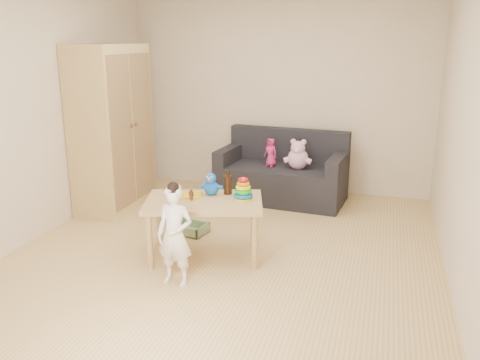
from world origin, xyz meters
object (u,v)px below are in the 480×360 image
(wardrobe, at_px, (112,128))
(toddler, at_px, (175,237))
(sofa, at_px, (281,183))
(play_table, at_px, (204,228))

(wardrobe, height_order, toddler, wardrobe)
(sofa, relative_size, play_table, 1.47)
(play_table, bearing_deg, toddler, -94.21)
(wardrobe, distance_m, sofa, 2.18)
(play_table, relative_size, toddler, 1.27)
(wardrobe, bearing_deg, toddler, -48.15)
(sofa, height_order, toddler, toddler)
(sofa, bearing_deg, toddler, -93.26)
(sofa, xyz_separation_m, play_table, (-0.34, -1.91, 0.06))
(wardrobe, height_order, sofa, wardrobe)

